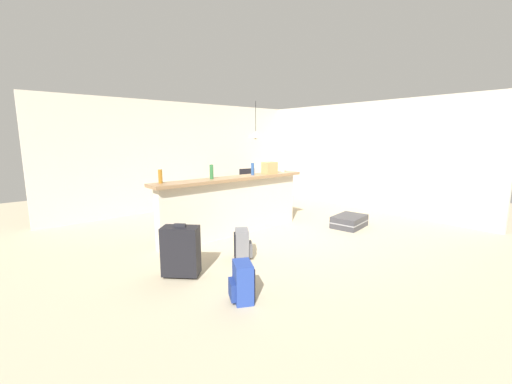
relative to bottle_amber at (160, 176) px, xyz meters
The scene contains 18 objects.
ground_plane 2.25m from the bottle_amber, 15.80° to the right, with size 13.00×13.00×0.05m, color #BCAD8E.
wall_back 3.14m from the bottle_amber, 53.48° to the left, with size 6.60×0.10×2.50m, color beige.
wall_right 4.92m from the bottle_amber, ahead, with size 0.10×6.00×2.50m, color beige.
partition_half_wall 1.43m from the bottle_amber, ahead, with size 2.80×0.20×0.97m, color beige.
bar_countertop 1.28m from the bottle_amber, ahead, with size 2.96×0.40×0.05m, color #93704C.
bottle_amber is the anchor object (origin of this frame).
bottle_green 0.85m from the bottle_amber, ahead, with size 0.06×0.06×0.24m, color #2D6B38.
bottle_blue 1.72m from the bottle_amber, ahead, with size 0.06×0.06×0.22m, color #284C89.
bottle_clear 2.53m from the bottle_amber, ahead, with size 0.07×0.07×0.23m, color silver.
grocery_bag 2.08m from the bottle_amber, ahead, with size 0.26×0.18×0.22m, color tan.
dining_table 3.22m from the bottle_amber, 21.86° to the left, with size 1.10×0.80×0.74m.
dining_chair_near_partition 3.05m from the bottle_amber, 12.80° to the left, with size 0.43×0.43×0.93m.
dining_chair_far_side 3.52m from the bottle_amber, 30.03° to the left, with size 0.48×0.48×0.93m.
pendant_lamp 3.16m from the bottle_amber, 22.23° to the left, with size 0.34×0.34×0.86m.
suitcase_flat_charcoal 3.58m from the bottle_amber, 19.68° to the right, with size 0.87×0.60×0.22m.
backpack_blue 2.24m from the bottle_amber, 91.97° to the right, with size 0.32×0.33×0.42m.
suitcase_upright_black 1.36m from the bottle_amber, 103.73° to the right, with size 0.48×0.48×0.67m.
backpack_grey 1.59m from the bottle_amber, 58.39° to the right, with size 0.33×0.34×0.42m.
Camera 1 is at (-3.87, -3.99, 1.70)m, focal length 22.59 mm.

